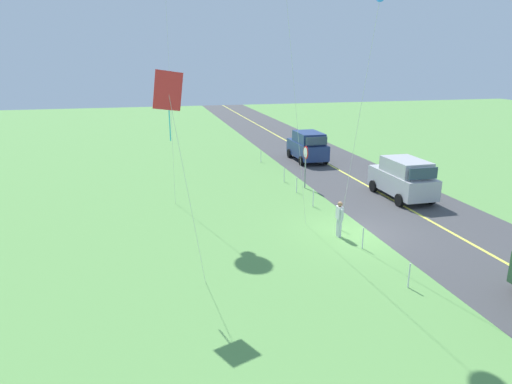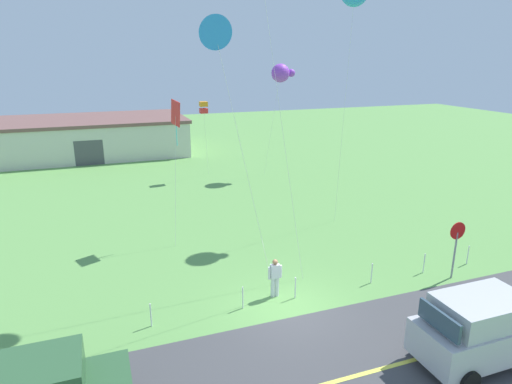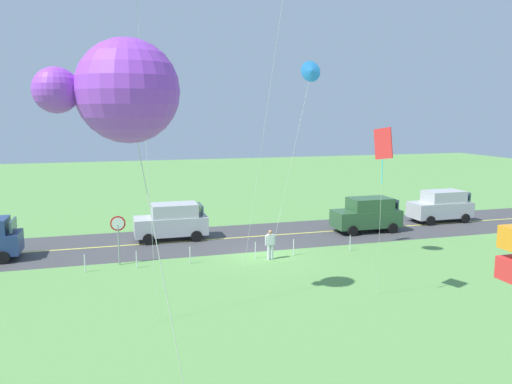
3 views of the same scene
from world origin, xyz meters
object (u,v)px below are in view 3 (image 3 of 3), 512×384
(kite_orange_near, at_px, (383,146))
(kite_blue_mid, at_px, (123,91))
(car_parked_west_far, at_px, (441,206))
(car_suv_foreground, at_px, (172,221))
(stop_sign, at_px, (118,231))
(person_adult_near, at_px, (270,244))
(car_parked_west_near, at_px, (367,214))
(kite_red_low, at_px, (311,72))

(kite_orange_near, bearing_deg, kite_blue_mid, 46.14)
(car_parked_west_far, bearing_deg, car_suv_foreground, -0.17)
(stop_sign, relative_size, person_adult_near, 1.60)
(car_suv_foreground, bearing_deg, person_adult_near, 127.93)
(car_parked_west_near, relative_size, person_adult_near, 2.75)
(stop_sign, distance_m, kite_orange_near, 13.87)
(kite_blue_mid, bearing_deg, car_parked_west_near, -125.68)
(person_adult_near, bearing_deg, stop_sign, 20.27)
(kite_orange_near, bearing_deg, car_suv_foreground, -62.14)
(car_suv_foreground, distance_m, stop_sign, 5.65)
(car_suv_foreground, bearing_deg, kite_red_low, 139.51)
(stop_sign, bearing_deg, kite_red_low, 173.48)
(car_parked_west_near, distance_m, stop_sign, 16.19)
(person_adult_near, height_order, kite_red_low, kite_red_low)
(kite_red_low, distance_m, kite_blue_mid, 20.32)
(car_suv_foreground, distance_m, kite_blue_mid, 24.55)
(person_adult_near, relative_size, kite_red_low, 0.15)
(car_parked_west_near, bearing_deg, kite_red_low, 36.39)
(car_suv_foreground, xyz_separation_m, kite_red_low, (-6.70, 5.72, 8.68))
(stop_sign, distance_m, kite_red_low, 12.82)
(car_suv_foreground, relative_size, car_parked_west_far, 1.00)
(kite_orange_near, bearing_deg, person_adult_near, -71.97)
(stop_sign, xyz_separation_m, person_adult_near, (-7.74, 1.20, -0.94))
(kite_blue_mid, relative_size, kite_orange_near, 1.21)
(person_adult_near, relative_size, kite_orange_near, 0.22)
(stop_sign, bearing_deg, car_suv_foreground, -125.14)
(stop_sign, xyz_separation_m, kite_orange_near, (-10.07, 8.35, 4.61))
(car_parked_west_near, distance_m, person_adult_near, 9.24)
(kite_orange_near, bearing_deg, car_parked_west_near, -116.53)
(stop_sign, height_order, kite_orange_near, kite_orange_near)
(kite_blue_mid, bearing_deg, kite_red_low, -119.27)
(kite_red_low, relative_size, kite_blue_mid, 1.20)
(car_parked_west_far, xyz_separation_m, kite_blue_mid, (22.42, 23.31, 6.80))
(person_adult_near, bearing_deg, car_suv_foreground, -22.97)
(car_suv_foreground, height_order, kite_orange_near, kite_orange_near)
(person_adult_near, bearing_deg, car_parked_west_far, -129.61)
(car_suv_foreground, relative_size, car_parked_west_near, 1.00)
(car_suv_foreground, xyz_separation_m, kite_blue_mid, (3.19, 23.37, 6.80))
(kite_orange_near, bearing_deg, kite_red_low, -88.92)
(kite_blue_mid, bearing_deg, person_adult_near, -113.65)
(car_parked_west_far, distance_m, kite_orange_near, 18.63)
(car_parked_west_far, xyz_separation_m, person_adult_near, (14.72, 5.73, -0.29))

